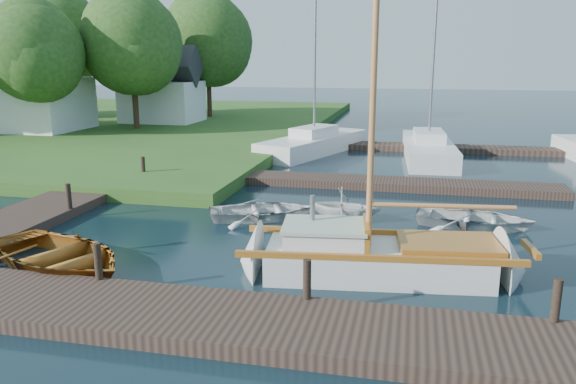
% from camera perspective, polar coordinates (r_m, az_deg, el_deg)
% --- Properties ---
extents(ground, '(160.00, 160.00, 0.00)m').
position_cam_1_polar(ground, '(16.16, 0.00, -4.14)').
color(ground, black).
rests_on(ground, ground).
extents(near_dock, '(18.00, 2.20, 0.30)m').
position_cam_1_polar(near_dock, '(10.74, -7.19, -12.81)').
color(near_dock, black).
rests_on(near_dock, ground).
extents(left_dock, '(2.20, 18.00, 0.30)m').
position_cam_1_polar(left_dock, '(21.02, -20.52, -0.44)').
color(left_dock, black).
rests_on(left_dock, ground).
extents(far_dock, '(14.00, 1.60, 0.30)m').
position_cam_1_polar(far_dock, '(22.09, 8.78, 0.91)').
color(far_dock, black).
rests_on(far_dock, ground).
extents(pontoon, '(30.00, 1.60, 0.30)m').
position_cam_1_polar(pontoon, '(32.09, 24.46, 3.75)').
color(pontoon, black).
rests_on(pontoon, ground).
extents(mooring_post_1, '(0.16, 0.16, 0.80)m').
position_cam_1_polar(mooring_post_1, '(12.60, -18.74, -6.69)').
color(mooring_post_1, black).
rests_on(mooring_post_1, near_dock).
extents(mooring_post_2, '(0.16, 0.16, 0.80)m').
position_cam_1_polar(mooring_post_2, '(11.03, 1.95, -8.85)').
color(mooring_post_2, black).
rests_on(mooring_post_2, near_dock).
extents(mooring_post_3, '(0.16, 0.16, 0.80)m').
position_cam_1_polar(mooring_post_3, '(11.19, 25.61, -9.91)').
color(mooring_post_3, black).
rests_on(mooring_post_3, near_dock).
extents(mooring_post_4, '(0.16, 0.16, 0.80)m').
position_cam_1_polar(mooring_post_4, '(18.74, -21.38, -0.40)').
color(mooring_post_4, black).
rests_on(mooring_post_4, left_dock).
extents(mooring_post_5, '(0.16, 0.16, 0.80)m').
position_cam_1_polar(mooring_post_5, '(22.94, -14.50, 2.51)').
color(mooring_post_5, black).
rests_on(mooring_post_5, left_dock).
extents(sailboat, '(7.34, 2.82, 9.83)m').
position_cam_1_polar(sailboat, '(13.18, 9.67, -6.90)').
color(sailboat, silver).
rests_on(sailboat, ground).
extents(dinghy, '(5.20, 4.58, 0.89)m').
position_cam_1_polar(dinghy, '(14.41, -22.40, -5.54)').
color(dinghy, '#905A14').
rests_on(dinghy, ground).
extents(tender_a, '(3.88, 3.37, 0.67)m').
position_cam_1_polar(tender_a, '(17.52, -2.66, -1.61)').
color(tender_a, silver).
rests_on(tender_a, ground).
extents(tender_b, '(2.42, 2.16, 1.16)m').
position_cam_1_polar(tender_b, '(17.22, 5.78, -1.10)').
color(tender_b, silver).
rests_on(tender_b, ground).
extents(tender_c, '(3.64, 2.81, 0.70)m').
position_cam_1_polar(tender_c, '(17.49, 18.43, -2.29)').
color(tender_c, silver).
rests_on(tender_c, ground).
extents(marina_boat_0, '(4.89, 8.35, 11.72)m').
position_cam_1_polar(marina_boat_0, '(29.68, 2.66, 5.09)').
color(marina_boat_0, silver).
rests_on(marina_boat_0, ground).
extents(marina_boat_2, '(2.67, 8.49, 10.50)m').
position_cam_1_polar(marina_boat_2, '(28.82, 14.06, 4.42)').
color(marina_boat_2, silver).
rests_on(marina_boat_2, ground).
extents(house_a, '(6.30, 5.00, 6.29)m').
position_cam_1_polar(house_a, '(38.90, -24.67, 9.41)').
color(house_a, white).
rests_on(house_a, shore).
extents(house_c, '(5.25, 4.00, 5.28)m').
position_cam_1_polar(house_c, '(40.97, -12.67, 9.90)').
color(house_c, white).
rests_on(house_c, shore).
extents(tree_2, '(5.83, 5.75, 7.82)m').
position_cam_1_polar(tree_2, '(36.09, -24.32, 12.87)').
color(tree_2, '#332114').
rests_on(tree_2, shore).
extents(tree_3, '(6.41, 6.38, 8.74)m').
position_cam_1_polar(tree_3, '(37.38, -15.56, 14.39)').
color(tree_3, '#332114').
rests_on(tree_3, shore).
extents(tree_4, '(7.01, 7.01, 9.66)m').
position_cam_1_polar(tree_4, '(44.95, -22.47, 14.36)').
color(tree_4, '#332114').
rests_on(tree_4, shore).
extents(tree_7, '(6.83, 6.83, 9.38)m').
position_cam_1_polar(tree_7, '(43.88, -8.16, 15.03)').
color(tree_7, '#332114').
rests_on(tree_7, shore).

